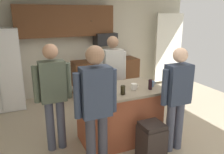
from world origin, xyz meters
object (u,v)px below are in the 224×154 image
object	(u,v)px
kitchen_island	(119,114)
glass_stout_tall	(103,88)
person_guest_left	(96,103)
trash_bin	(151,143)
person_guest_right	(177,94)
glass_dark_ale	(150,84)
person_guest_by_door	(113,73)
mug_blue_stoneware	(152,84)
glass_short_whisky	(123,90)
person_host_foreground	(53,91)
mug_ceramic_white	(134,87)
microwave_over_range	(105,39)

from	to	relation	value
kitchen_island	glass_stout_tall	xyz separation A→B (m)	(-0.31, -0.07, 0.54)
person_guest_left	trash_bin	bearing A→B (deg)	-51.32
person_guest_right	trash_bin	xyz separation A→B (m)	(-0.50, -0.11, -0.65)
glass_dark_ale	trash_bin	bearing A→B (deg)	-118.42
person_guest_right	person_guest_by_door	bearing A→B (deg)	-29.79
mug_blue_stoneware	glass_short_whisky	bearing A→B (deg)	-166.54
person_guest_by_door	glass_short_whisky	bearing A→B (deg)	0.48
glass_stout_tall	person_guest_left	bearing A→B (deg)	-120.05
mug_blue_stoneware	glass_dark_ale	xyz separation A→B (m)	(-0.10, -0.11, 0.03)
person_guest_right	person_host_foreground	world-z (taller)	person_host_foreground
person_guest_right	mug_blue_stoneware	xyz separation A→B (m)	(-0.12, 0.51, 0.03)
glass_stout_tall	glass_short_whisky	world-z (taller)	glass_stout_tall
person_guest_by_door	person_guest_left	xyz separation A→B (m)	(-0.86, -1.41, 0.04)
mug_ceramic_white	kitchen_island	bearing A→B (deg)	147.86
trash_bin	glass_short_whisky	bearing A→B (deg)	116.56
person_guest_by_door	mug_ceramic_white	xyz separation A→B (m)	(-0.03, -0.90, -0.01)
kitchen_island	trash_bin	size ratio (longest dim) A/B	2.32
microwave_over_range	glass_stout_tall	size ratio (longest dim) A/B	3.30
microwave_over_range	mug_ceramic_white	world-z (taller)	microwave_over_range
person_guest_by_door	glass_short_whisky	xyz separation A→B (m)	(-0.29, -1.03, 0.01)
person_guest_by_door	mug_blue_stoneware	size ratio (longest dim) A/B	13.63
person_guest_left	glass_stout_tall	bearing A→B (deg)	15.02
person_host_foreground	mug_ceramic_white	bearing A→B (deg)	-4.14
person_host_foreground	glass_short_whisky	distance (m)	1.06
person_guest_by_door	person_host_foreground	world-z (taller)	person_guest_by_door
person_guest_right	person_host_foreground	size ratio (longest dim) A/B	0.97
person_guest_by_door	person_guest_left	bearing A→B (deg)	-15.16
microwave_over_range	mug_blue_stoneware	distance (m)	2.57
glass_short_whisky	trash_bin	size ratio (longest dim) A/B	0.23
person_guest_right	trash_bin	bearing A→B (deg)	55.03
person_guest_left	trash_bin	xyz separation A→B (m)	(0.81, -0.09, -0.72)
kitchen_island	trash_bin	xyz separation A→B (m)	(0.17, -0.73, -0.17)
microwave_over_range	glass_short_whisky	size ratio (longest dim) A/B	4.05
person_guest_left	glass_stout_tall	size ratio (longest dim) A/B	10.37
person_guest_by_door	person_host_foreground	distance (m)	1.40
person_guest_left	glass_short_whisky	world-z (taller)	person_guest_left
kitchen_island	mug_blue_stoneware	xyz separation A→B (m)	(0.55, -0.11, 0.51)
person_guest_by_door	mug_ceramic_white	world-z (taller)	person_guest_by_door
person_guest_left	mug_ceramic_white	distance (m)	0.98
glass_dark_ale	glass_stout_tall	xyz separation A→B (m)	(-0.76, 0.15, 0.00)
person_guest_by_door	person_guest_left	world-z (taller)	person_guest_left
mug_ceramic_white	glass_dark_ale	bearing A→B (deg)	-20.49
glass_dark_ale	person_host_foreground	bearing A→B (deg)	165.36
microwave_over_range	person_host_foreground	xyz separation A→B (m)	(-1.78, -2.25, -0.47)
person_guest_right	person_host_foreground	distance (m)	1.88
person_guest_right	glass_short_whisky	world-z (taller)	person_guest_right
person_guest_by_door	person_guest_right	size ratio (longest dim) A/B	1.03
glass_dark_ale	glass_short_whisky	size ratio (longest dim) A/B	1.16
glass_stout_tall	glass_short_whisky	size ratio (longest dim) A/B	1.23
kitchen_island	mug_blue_stoneware	world-z (taller)	mug_blue_stoneware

